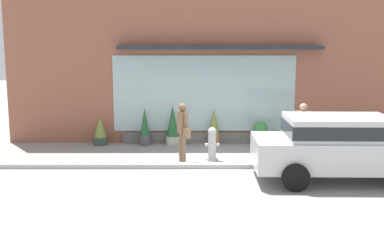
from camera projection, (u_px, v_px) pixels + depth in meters
name	position (u px, v px, depth m)	size (l,w,h in m)	color
ground_plane	(226.00, 166.00, 12.61)	(60.00, 60.00, 0.00)	gray
curb_strip	(227.00, 166.00, 12.40)	(14.00, 0.24, 0.12)	#B2B2AD
storefront	(220.00, 72.00, 15.37)	(14.00, 0.81, 4.75)	#935642
fire_hydrant	(213.00, 144.00, 13.17)	(0.41, 0.37, 0.95)	#B2B2B7
pedestrian_with_handbag	(184.00, 128.00, 12.88)	(0.39, 0.57, 1.66)	brown
pedestrian_passerby	(304.00, 127.00, 13.17)	(0.48, 0.31, 1.62)	#333847
parked_car_silver	(345.00, 144.00, 11.13)	(4.46, 2.02, 1.57)	silver
potted_plant_low_front	(215.00, 127.00, 15.24)	(0.42, 0.42, 1.20)	#9E6042
potted_plant_by_entrance	(298.00, 135.00, 14.92)	(0.37, 0.37, 0.72)	#9E6042
potted_plant_near_hydrant	(146.00, 127.00, 15.08)	(0.34, 0.34, 1.24)	#4C4C51
potted_plant_corner_tall	(262.00, 132.00, 15.13)	(0.45, 0.45, 0.78)	#9E6042
potted_plant_window_right	(174.00, 126.00, 15.15)	(0.44, 0.44, 1.31)	#B7B2A3
potted_plant_window_center	(102.00, 131.00, 15.19)	(0.45, 0.45, 0.93)	#33473D
potted_plant_doorstep	(346.00, 137.00, 15.00)	(0.36, 0.36, 0.56)	#33473D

